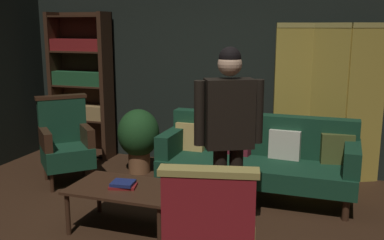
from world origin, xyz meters
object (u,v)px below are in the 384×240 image
at_px(standing_figure, 229,128).
at_px(book_navy_cloth, 123,183).
at_px(armchair_wing_left, 66,142).
at_px(coffee_table, 126,191).
at_px(bookshelf, 82,83).
at_px(potted_plant, 139,136).
at_px(folding_screen, 328,100).
at_px(velvet_couch, 258,155).
at_px(book_red_leather, 123,186).

distance_m(standing_figure, book_navy_cloth, 1.11).
distance_m(armchair_wing_left, book_navy_cloth, 1.61).
height_order(coffee_table, standing_figure, standing_figure).
bearing_deg(bookshelf, potted_plant, -22.57).
bearing_deg(coffee_table, bookshelf, 130.43).
xyz_separation_m(folding_screen, potted_plant, (-2.28, -0.52, -0.51)).
bearing_deg(book_navy_cloth, standing_figure, 6.20).
bearing_deg(folding_screen, armchair_wing_left, -159.15).
distance_m(armchair_wing_left, potted_plant, 0.91).
height_order(velvet_couch, coffee_table, velvet_couch).
xyz_separation_m(potted_plant, book_navy_cloth, (0.60, -1.58, -0.02)).
height_order(folding_screen, armchair_wing_left, folding_screen).
height_order(folding_screen, velvet_couch, folding_screen).
bearing_deg(potted_plant, book_navy_cloth, -69.12).
distance_m(bookshelf, book_navy_cloth, 2.73).
xyz_separation_m(potted_plant, book_red_leather, (0.60, -1.58, -0.05)).
bearing_deg(folding_screen, book_red_leather, -128.55).
distance_m(folding_screen, armchair_wing_left, 3.20).
xyz_separation_m(velvet_couch, standing_figure, (-0.04, -1.20, 0.57)).
xyz_separation_m(bookshelf, standing_figure, (2.66, -1.94, -0.03)).
relative_size(standing_figure, book_navy_cloth, 8.48).
xyz_separation_m(armchair_wing_left, book_red_leather, (1.28, -0.98, -0.06)).
relative_size(folding_screen, armchair_wing_left, 1.83).
distance_m(bookshelf, potted_plant, 1.33).
xyz_separation_m(coffee_table, book_navy_cloth, (-0.01, -0.03, 0.09)).
bearing_deg(standing_figure, armchair_wing_left, 158.65).
bearing_deg(standing_figure, potted_plant, 136.48).
distance_m(folding_screen, book_red_leather, 2.74).
distance_m(standing_figure, potted_plant, 2.22).
height_order(folding_screen, bookshelf, bookshelf).
relative_size(bookshelf, velvet_couch, 0.97).
bearing_deg(book_navy_cloth, armchair_wing_left, 142.61).
bearing_deg(book_red_leather, book_navy_cloth, 0.00).
bearing_deg(folding_screen, coffee_table, -128.71).
bearing_deg(coffee_table, book_navy_cloth, -113.36).
bearing_deg(book_red_leather, folding_screen, 51.45).
height_order(standing_figure, book_red_leather, standing_figure).
bearing_deg(folding_screen, velvet_couch, -130.58).
height_order(folding_screen, potted_plant, folding_screen).
xyz_separation_m(bookshelf, velvet_couch, (2.70, -0.74, -0.60)).
height_order(bookshelf, armchair_wing_left, bookshelf).
xyz_separation_m(bookshelf, coffee_table, (1.72, -2.02, -0.68)).
bearing_deg(potted_plant, coffee_table, -68.45).
bearing_deg(velvet_couch, armchair_wing_left, -171.78).
height_order(folding_screen, standing_figure, folding_screen).
relative_size(bookshelf, coffee_table, 2.05).
xyz_separation_m(bookshelf, book_navy_cloth, (1.71, -2.04, -0.59)).
xyz_separation_m(folding_screen, book_red_leather, (-1.67, -2.10, -0.55)).
bearing_deg(folding_screen, bookshelf, -179.04).
xyz_separation_m(folding_screen, velvet_couch, (-0.68, -0.80, -0.53)).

